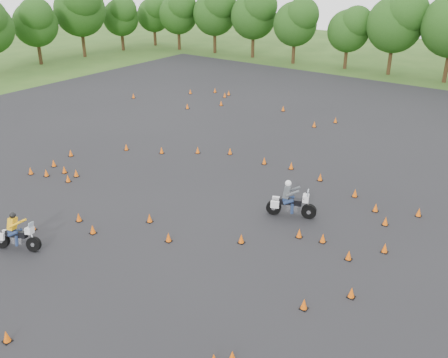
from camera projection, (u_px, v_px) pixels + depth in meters
ground at (177, 227)px, 25.09m from camera, size 140.00×140.00×0.00m
asphalt_pad at (244, 186)px, 29.52m from camera, size 62.00×62.00×0.00m
treeline at (438, 45)px, 47.51m from camera, size 87.04×32.18×10.47m
traffic_cones at (232, 178)px, 29.99m from camera, size 36.50×32.95×0.45m
rider_grey at (292, 199)px, 25.73m from camera, size 2.73×1.72×2.02m
rider_yellow at (15, 233)px, 22.80m from camera, size 2.38×1.60×1.77m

